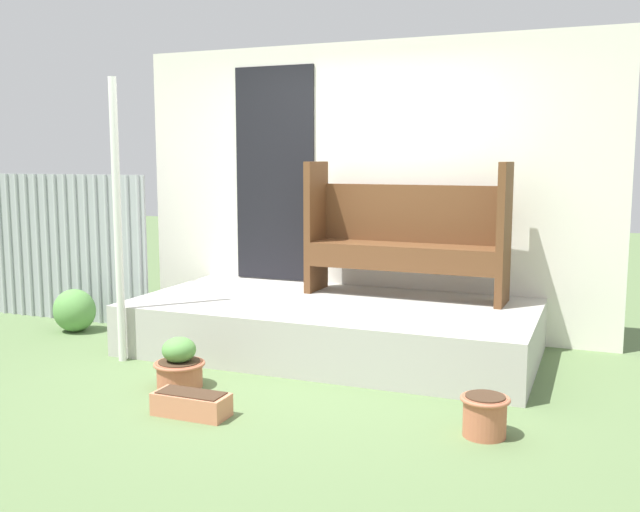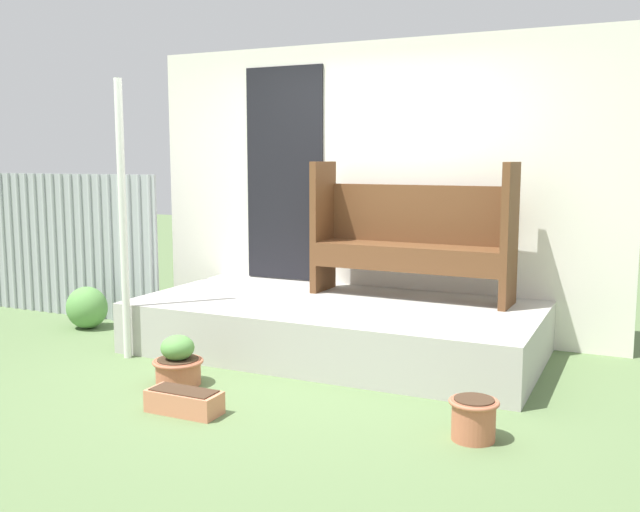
{
  "view_description": "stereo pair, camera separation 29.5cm",
  "coord_description": "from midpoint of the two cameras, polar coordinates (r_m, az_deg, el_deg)",
  "views": [
    {
      "loc": [
        2.08,
        -4.52,
        1.57
      ],
      "look_at": [
        0.16,
        0.28,
        0.86
      ],
      "focal_mm": 40.0,
      "sensor_mm": 36.0,
      "label": 1
    },
    {
      "loc": [
        2.35,
        -4.4,
        1.57
      ],
      "look_at": [
        0.16,
        0.28,
        0.86
      ],
      "focal_mm": 40.0,
      "sensor_mm": 36.0,
      "label": 2
    }
  ],
  "objects": [
    {
      "name": "support_post",
      "position": [
        5.7,
        -17.33,
        2.59
      ],
      "size": [
        0.06,
        0.06,
        2.18
      ],
      "color": "white",
      "rests_on": "ground_plane"
    },
    {
      "name": "shrub_by_fence",
      "position": [
        6.94,
        -20.21,
        -4.11
      ],
      "size": [
        0.39,
        0.35,
        0.39
      ],
      "color": "#599347",
      "rests_on": "ground_plane"
    },
    {
      "name": "flower_pot_middle",
      "position": [
        4.21,
        11.06,
        -12.32
      ],
      "size": [
        0.28,
        0.28,
        0.24
      ],
      "color": "#B76647",
      "rests_on": "ground_plane"
    },
    {
      "name": "flower_pot_left",
      "position": [
        5.1,
        -12.83,
        -8.55
      ],
      "size": [
        0.36,
        0.36,
        0.35
      ],
      "color": "#B76647",
      "rests_on": "ground_plane"
    },
    {
      "name": "bench",
      "position": [
        6.0,
        5.52,
        1.98
      ],
      "size": [
        1.69,
        0.45,
        1.13
      ],
      "rotation": [
        0.0,
        0.0,
        -0.03
      ],
      "color": "brown",
      "rests_on": "porch_slab"
    },
    {
      "name": "house_wall",
      "position": [
        6.49,
        2.02,
        5.44
      ],
      "size": [
        4.43,
        0.08,
        2.6
      ],
      "color": "white",
      "rests_on": "ground_plane"
    },
    {
      "name": "fence_corrugated",
      "position": [
        7.58,
        -22.27,
        0.71
      ],
      "size": [
        2.41,
        0.05,
        1.42
      ],
      "color": "#9EA3A8",
      "rests_on": "ground_plane"
    },
    {
      "name": "planter_box_rect",
      "position": [
        4.57,
        -12.12,
        -11.52
      ],
      "size": [
        0.47,
        0.2,
        0.15
      ],
      "color": "tan",
      "rests_on": "ground_plane"
    },
    {
      "name": "ground_plane",
      "position": [
        5.22,
        -4.46,
        -9.74
      ],
      "size": [
        24.0,
        24.0,
        0.0
      ],
      "primitive_type": "plane",
      "color": "#5B7547"
    },
    {
      "name": "porch_slab",
      "position": [
        5.85,
        -0.45,
        -5.69
      ],
      "size": [
        3.23,
        1.61,
        0.41
      ],
      "color": "#B2AFA8",
      "rests_on": "ground_plane"
    }
  ]
}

